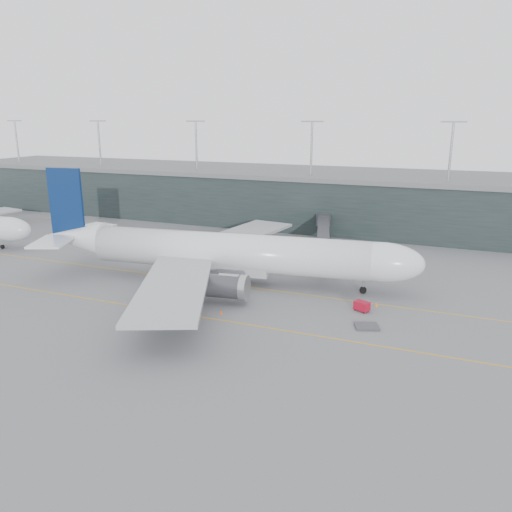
% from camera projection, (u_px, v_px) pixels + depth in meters
% --- Properties ---
extents(ground, '(320.00, 320.00, 0.00)m').
position_uv_depth(ground, '(217.00, 276.00, 98.45)').
color(ground, '#56575B').
rests_on(ground, ground).
extents(taxiline_a, '(160.00, 0.25, 0.02)m').
position_uv_depth(taxiline_a, '(207.00, 282.00, 94.87)').
color(taxiline_a, orange).
rests_on(taxiline_a, ground).
extents(taxiline_b, '(160.00, 0.25, 0.02)m').
position_uv_depth(taxiline_b, '(162.00, 310.00, 80.58)').
color(taxiline_b, orange).
rests_on(taxiline_b, ground).
extents(taxiline_lead_main, '(0.25, 60.00, 0.02)m').
position_uv_depth(taxiline_lead_main, '(275.00, 254.00, 114.50)').
color(taxiline_lead_main, orange).
rests_on(taxiline_lead_main, ground).
extents(taxiline_lead_adj, '(0.25, 60.00, 0.02)m').
position_uv_depth(taxiline_lead_adj, '(14.00, 226.00, 143.45)').
color(taxiline_lead_adj, orange).
rests_on(taxiline_lead_adj, ground).
extents(terminal, '(240.00, 36.00, 29.00)m').
position_uv_depth(terminal, '(303.00, 196.00, 148.23)').
color(terminal, black).
rests_on(terminal, ground).
extents(main_aircraft, '(73.69, 68.71, 20.67)m').
position_uv_depth(main_aircraft, '(226.00, 252.00, 93.13)').
color(main_aircraft, silver).
rests_on(main_aircraft, ground).
extents(jet_bridge, '(12.94, 43.58, 6.15)m').
position_uv_depth(jet_bridge, '(330.00, 236.00, 111.17)').
color(jet_bridge, '#2E2F34').
rests_on(jet_bridge, ground).
extents(gse_cart, '(2.75, 2.32, 1.60)m').
position_uv_depth(gse_cart, '(362.00, 306.00, 80.14)').
color(gse_cart, maroon).
rests_on(gse_cart, ground).
extents(baggage_dolly, '(4.16, 3.76, 0.34)m').
position_uv_depth(baggage_dolly, '(367.00, 326.00, 74.01)').
color(baggage_dolly, '#3A3A3F').
rests_on(baggage_dolly, ground).
extents(uld_a, '(2.10, 1.85, 1.62)m').
position_uv_depth(uld_a, '(220.00, 256.00, 109.54)').
color(uld_a, '#39393E').
rests_on(uld_a, ground).
extents(uld_b, '(2.34, 1.93, 2.02)m').
position_uv_depth(uld_b, '(227.00, 256.00, 108.43)').
color(uld_b, '#39393E').
rests_on(uld_b, ground).
extents(uld_c, '(2.05, 1.76, 1.65)m').
position_uv_depth(uld_c, '(240.00, 259.00, 107.03)').
color(uld_c, '#39393E').
rests_on(uld_c, ground).
extents(cone_nose, '(0.45, 0.45, 0.72)m').
position_uv_depth(cone_nose, '(376.00, 304.00, 82.33)').
color(cone_nose, orange).
rests_on(cone_nose, ground).
extents(cone_wing_stbd, '(0.45, 0.45, 0.72)m').
position_uv_depth(cone_wing_stbd, '(221.00, 312.00, 79.03)').
color(cone_wing_stbd, '#EB530D').
rests_on(cone_wing_stbd, ground).
extents(cone_wing_port, '(0.45, 0.45, 0.72)m').
position_uv_depth(cone_wing_port, '(268.00, 264.00, 105.38)').
color(cone_wing_port, '#DC4A0C').
rests_on(cone_wing_port, ground).
extents(cone_tail, '(0.39, 0.39, 0.62)m').
position_uv_depth(cone_tail, '(151.00, 286.00, 91.34)').
color(cone_tail, '#D6590B').
rests_on(cone_tail, ground).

